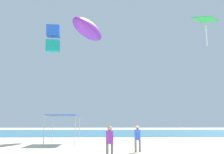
% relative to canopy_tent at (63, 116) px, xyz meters
% --- Properties ---
extents(ground, '(110.00, 110.00, 0.10)m').
position_rel_canopy_tent_xyz_m(ground, '(6.25, -5.92, -2.50)').
color(ground, beige).
extents(ocean_strip, '(110.00, 25.54, 0.03)m').
position_rel_canopy_tent_xyz_m(ocean_strip, '(6.25, 21.40, -2.44)').
color(ocean_strip, teal).
rests_on(ocean_strip, ground).
extents(canopy_tent, '(2.71, 3.39, 2.59)m').
position_rel_canopy_tent_xyz_m(canopy_tent, '(0.00, 0.00, 0.00)').
color(canopy_tent, '#B2B2B7').
rests_on(canopy_tent, ground).
extents(person_near_tent, '(0.45, 0.41, 1.75)m').
position_rel_canopy_tent_xyz_m(person_near_tent, '(6.06, -6.02, -1.43)').
color(person_near_tent, slate).
rests_on(person_near_tent, ground).
extents(person_leftmost, '(0.43, 0.42, 1.79)m').
position_rel_canopy_tent_xyz_m(person_leftmost, '(4.12, -8.91, -1.40)').
color(person_leftmost, slate).
rests_on(person_leftmost, ground).
extents(kite_box_blue, '(1.52, 1.66, 3.13)m').
position_rel_canopy_tent_xyz_m(kite_box_blue, '(-2.02, 3.53, 8.67)').
color(kite_box_blue, blue).
extents(kite_inflatable_purple, '(5.06, 7.60, 2.83)m').
position_rel_canopy_tent_xyz_m(kite_inflatable_purple, '(1.59, 7.50, 11.32)').
color(kite_inflatable_purple, purple).
extents(kite_diamond_green, '(2.70, 2.69, 2.85)m').
position_rel_canopy_tent_xyz_m(kite_diamond_green, '(13.48, -0.86, 9.09)').
color(kite_diamond_green, green).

